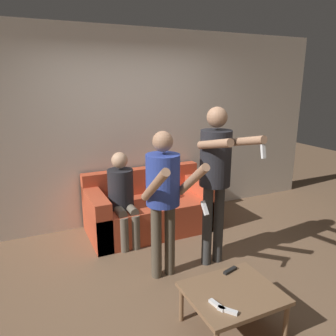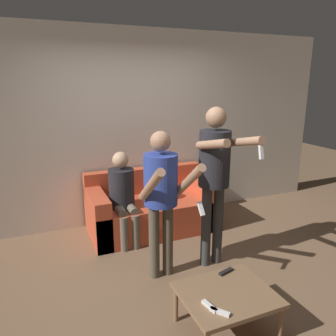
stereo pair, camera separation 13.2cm
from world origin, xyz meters
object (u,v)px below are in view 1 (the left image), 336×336
person_seated (122,194)px  remote_far (230,270)px  person_standing_right (216,169)px  remote_near (228,310)px  coffee_table (233,295)px  person_standing_left (164,190)px  remote_mid (217,305)px  couch (151,209)px

person_seated → remote_far: (0.48, -1.64, -0.26)m
person_seated → person_standing_right: bearing=-50.9°
person_standing_right → person_seated: size_ratio=1.51×
remote_near → coffee_table: bearing=45.8°
person_standing_left → remote_mid: person_standing_left is taller
person_standing_right → remote_far: (-0.28, -0.71, -0.73)m
couch → remote_mid: size_ratio=11.13×
person_standing_left → remote_mid: (-0.03, -1.05, -0.58)m
coffee_table → remote_near: remote_near is taller
person_standing_right → coffee_table: size_ratio=2.39×
coffee_table → remote_mid: remote_mid is taller
person_standing_left → remote_far: person_standing_left is taller
couch → remote_near: (-0.30, -2.26, 0.10)m
person_standing_right → person_seated: person_standing_right is taller
remote_far → person_seated: bearing=106.3°
person_standing_left → person_standing_right: (0.61, 0.00, 0.15)m
person_standing_right → remote_mid: 1.43m
person_standing_left → remote_mid: bearing=-91.8°
couch → person_standing_left: bearing=-105.0°
couch → remote_far: couch is taller
person_standing_right → remote_near: person_standing_right is taller
coffee_table → remote_near: bearing=-134.2°
remote_near → person_standing_right: bearing=62.1°
coffee_table → remote_near: (-0.18, -0.19, 0.05)m
person_standing_right → remote_far: person_standing_right is taller
remote_mid → remote_far: bearing=43.6°
couch → person_standing_right: person_standing_right is taller
remote_near → remote_far: bearing=52.9°
remote_near → person_standing_left: bearing=90.3°
person_standing_left → person_seated: person_standing_left is taller
couch → person_standing_right: 1.43m
couch → person_standing_right: size_ratio=0.98×
person_standing_right → remote_mid: (-0.64, -1.05, -0.73)m
couch → person_standing_left: person_standing_left is taller
couch → person_seated: (-0.45, -0.19, 0.36)m
person_seated → person_standing_left: bearing=-80.8°
coffee_table → remote_near: 0.26m
person_standing_right → remote_near: 1.48m
remote_mid → person_standing_right: bearing=58.8°
person_seated → coffee_table: person_seated is taller
coffee_table → remote_mid: 0.25m
coffee_table → remote_far: bearing=59.4°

